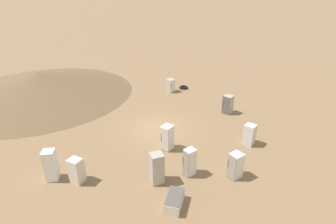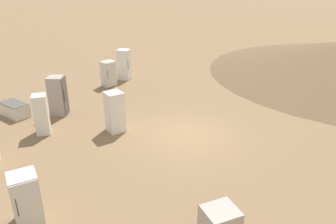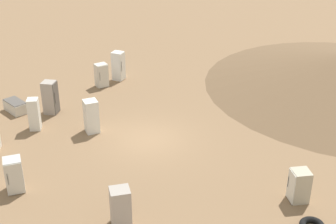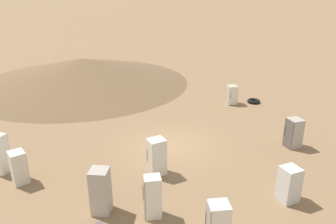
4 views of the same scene
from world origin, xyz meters
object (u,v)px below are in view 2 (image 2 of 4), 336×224
object	(u,v)px
discarded_fridge_2	(15,109)
discarded_fridge_5	(41,114)
discarded_fridge_1	(58,96)
discarded_fridge_8	(26,199)
discarded_fridge_7	(124,65)
discarded_fridge_0	(109,74)
discarded_fridge_4	(115,112)

from	to	relation	value
discarded_fridge_2	discarded_fridge_5	xyz separation A→B (m)	(-1.91, -1.96, 0.55)
discarded_fridge_1	discarded_fridge_8	bearing A→B (deg)	11.21
discarded_fridge_7	discarded_fridge_8	distance (m)	13.18
discarded_fridge_2	discarded_fridge_5	distance (m)	2.79
discarded_fridge_0	discarded_fridge_2	distance (m)	5.91
discarded_fridge_0	discarded_fridge_2	world-z (taller)	discarded_fridge_0
discarded_fridge_2	discarded_fridge_1	bearing A→B (deg)	-47.78
discarded_fridge_4	discarded_fridge_7	size ratio (longest dim) A/B	0.93
discarded_fridge_0	discarded_fridge_5	size ratio (longest dim) A/B	0.87
discarded_fridge_0	discarded_fridge_4	world-z (taller)	discarded_fridge_4
discarded_fridge_7	discarded_fridge_5	bearing A→B (deg)	-4.62
discarded_fridge_2	discarded_fridge_8	world-z (taller)	discarded_fridge_8
discarded_fridge_0	discarded_fridge_4	bearing A→B (deg)	60.06
discarded_fridge_4	discarded_fridge_0	bearing A→B (deg)	68.43
discarded_fridge_7	discarded_fridge_0	bearing A→B (deg)	-16.15
discarded_fridge_0	discarded_fridge_5	distance (m)	6.57
discarded_fridge_1	discarded_fridge_4	size ratio (longest dim) A/B	1.06
discarded_fridge_1	discarded_fridge_2	world-z (taller)	discarded_fridge_1
discarded_fridge_0	discarded_fridge_8	bearing A→B (deg)	46.76
discarded_fridge_0	discarded_fridge_1	world-z (taller)	discarded_fridge_1
discarded_fridge_8	discarded_fridge_4	bearing A→B (deg)	-134.41
discarded_fridge_1	discarded_fridge_2	bearing A→B (deg)	-83.88
discarded_fridge_0	discarded_fridge_5	world-z (taller)	discarded_fridge_5
discarded_fridge_1	discarded_fridge_7	world-z (taller)	discarded_fridge_7
discarded_fridge_1	discarded_fridge_8	distance (m)	7.66
discarded_fridge_0	discarded_fridge_2	bearing A→B (deg)	7.65
discarded_fridge_1	discarded_fridge_2	size ratio (longest dim) A/B	1.14
discarded_fridge_2	discarded_fridge_7	distance (m)	7.45
discarded_fridge_2	discarded_fridge_4	distance (m)	5.40
discarded_fridge_5	discarded_fridge_7	xyz separation A→B (m)	(7.55, -2.87, 0.09)
discarded_fridge_1	discarded_fridge_0	bearing A→B (deg)	158.60
discarded_fridge_4	discarded_fridge_8	xyz separation A→B (m)	(-5.63, 1.79, -0.13)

